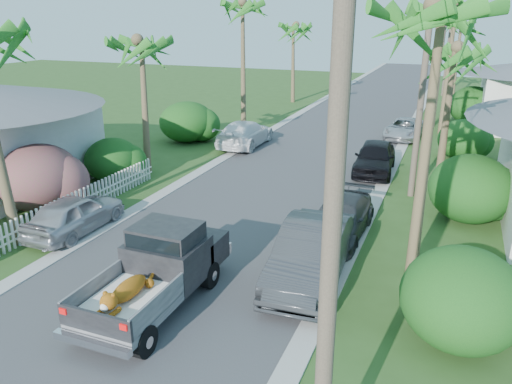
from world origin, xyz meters
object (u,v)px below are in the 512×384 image
at_px(parked_car_rn, 311,254).
at_px(palm_l_d, 294,25).
at_px(palm_l_c, 243,4).
at_px(palm_r_a, 442,8).
at_px(parked_car_lf, 245,134).
at_px(utility_pole_d, 449,45).
at_px(parked_car_rd, 405,129).
at_px(utility_pole_c, 441,58).
at_px(parked_car_rm, 340,219).
at_px(pickup_truck, 162,266).
at_px(palm_r_b, 455,48).
at_px(parked_car_ln, 75,214).
at_px(palm_l_b, 140,41).
at_px(parked_car_rf, 375,158).
at_px(utility_pole_b, 423,86).
at_px(utility_pole_a, 332,229).
at_px(palm_r_d, 462,21).
at_px(palm_r_c, 457,0).

bearing_deg(parked_car_rn, palm_l_d, 105.50).
height_order(palm_l_c, palm_r_a, palm_l_c).
xyz_separation_m(parked_car_lf, utility_pole_d, (9.87, 24.82, 3.86)).
xyz_separation_m(parked_car_rd, parked_car_lf, (-8.44, -5.50, 0.14)).
height_order(palm_r_a, utility_pole_c, utility_pole_c).
xyz_separation_m(parked_car_rm, parked_car_rd, (0.48, 15.84, -0.04)).
bearing_deg(palm_l_d, utility_pole_c, -26.38).
bearing_deg(pickup_truck, palm_r_b, 63.88).
xyz_separation_m(parked_car_ln, parked_car_lf, (0.73, 13.51, 0.06)).
bearing_deg(palm_l_b, parked_car_rn, -35.80).
xyz_separation_m(parked_car_rn, palm_l_c, (-9.60, 17.50, 7.08)).
xyz_separation_m(parked_car_rf, parked_car_ln, (-8.60, -11.02, -0.08)).
bearing_deg(palm_l_d, utility_pole_b, -60.05).
xyz_separation_m(parked_car_rn, utility_pole_a, (2.00, -6.50, 3.77)).
relative_size(parked_car_rm, palm_l_d, 0.57).
bearing_deg(parked_car_rm, pickup_truck, -119.24).
bearing_deg(utility_pole_b, palm_r_d, 88.09).
xyz_separation_m(parked_car_ln, palm_r_c, (11.20, 21.32, 7.42)).
relative_size(palm_l_b, palm_r_a, 0.85).
bearing_deg(parked_car_ln, parked_car_rd, -115.86).
relative_size(parked_car_rn, palm_r_a, 0.58).
relative_size(palm_l_b, palm_l_c, 0.80).
bearing_deg(parked_car_rn, parked_car_rm, 85.04).
bearing_deg(palm_r_c, palm_r_a, -89.71).
bearing_deg(palm_l_b, palm_l_c, 85.43).
bearing_deg(palm_l_c, palm_r_c, 18.15).
xyz_separation_m(parked_car_rm, parked_car_rf, (-0.09, 7.85, 0.12)).
xyz_separation_m(parked_car_lf, palm_r_d, (10.77, 21.82, 6.00)).
bearing_deg(parked_car_rd, parked_car_rf, -87.86).
xyz_separation_m(palm_l_c, utility_pole_c, (11.60, 6.00, -3.31)).
height_order(palm_l_c, utility_pole_c, palm_l_c).
relative_size(parked_car_rn, palm_l_d, 0.65).
distance_m(parked_car_rn, parked_car_rm, 3.35).
distance_m(palm_l_b, palm_l_d, 22.00).
height_order(parked_car_rm, parked_car_lf, parked_car_lf).
height_order(parked_car_rn, palm_r_c, palm_r_c).
xyz_separation_m(palm_l_c, utility_pole_d, (11.60, 21.00, -3.31)).
height_order(pickup_truck, parked_car_rf, pickup_truck).
bearing_deg(palm_r_c, parked_car_rn, -96.90).
bearing_deg(parked_car_lf, palm_l_b, 66.84).
distance_m(utility_pole_b, utility_pole_d, 30.00).
bearing_deg(parked_car_rd, palm_l_c, -164.40).
bearing_deg(palm_r_b, palm_r_d, 90.23).
relative_size(parked_car_rf, palm_l_b, 0.60).
relative_size(palm_r_b, palm_r_d, 0.90).
bearing_deg(utility_pole_a, parked_car_rf, 96.45).
height_order(palm_r_c, utility_pole_a, palm_r_c).
bearing_deg(palm_r_a, utility_pole_d, 91.08).
relative_size(parked_car_lf, palm_l_b, 0.69).
relative_size(palm_r_c, utility_pole_d, 1.04).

